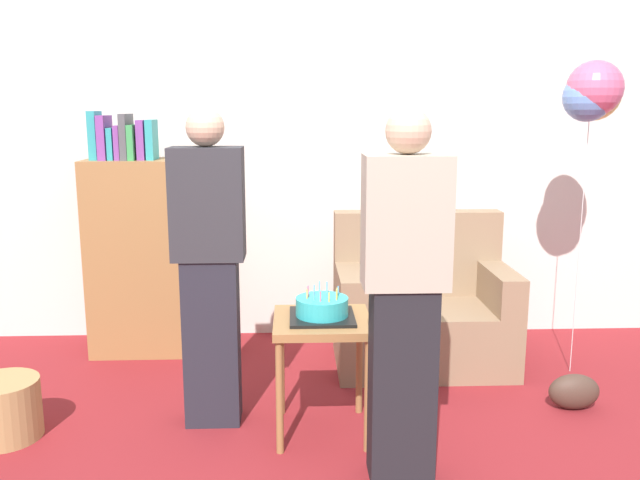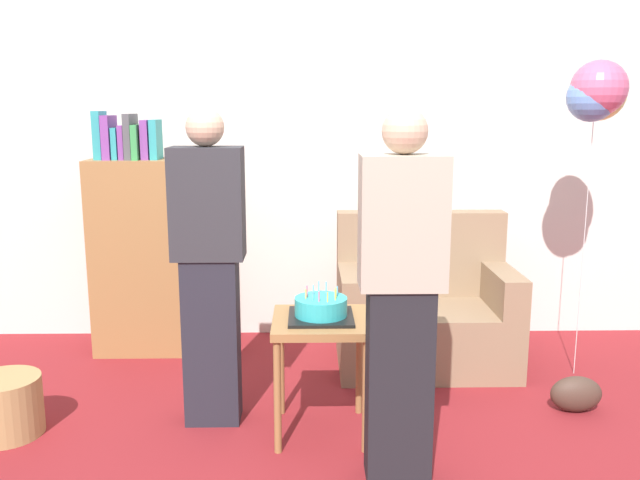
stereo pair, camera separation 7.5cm
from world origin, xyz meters
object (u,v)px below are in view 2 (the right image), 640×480
object	(u,v)px
wicker_basket	(5,406)
side_table	(321,336)
couch	(424,312)
birthday_cake	(321,309)
handbag	(576,394)
person_blowing_candles	(210,267)
balloon_bunch	(597,93)
bookshelf	(154,251)
person_holding_cake	(401,298)

from	to	relation	value
wicker_basket	side_table	bearing A→B (deg)	0.06
couch	birthday_cake	world-z (taller)	couch
couch	handbag	distance (m)	1.05
side_table	wicker_basket	bearing A→B (deg)	-179.94
birthday_cake	side_table	bearing A→B (deg)	-125.18
person_blowing_candles	balloon_bunch	world-z (taller)	balloon_bunch
bookshelf	handbag	size ratio (longest dim) A/B	5.75
person_blowing_candles	balloon_bunch	distance (m)	2.40
couch	balloon_bunch	world-z (taller)	balloon_bunch
bookshelf	side_table	size ratio (longest dim) A/B	2.67
birthday_cake	person_blowing_candles	size ratio (longest dim) A/B	0.20
birthday_cake	person_holding_cake	world-z (taller)	person_holding_cake
couch	handbag	bearing A→B (deg)	-45.82
balloon_bunch	handbag	bearing A→B (deg)	-111.68
bookshelf	person_blowing_candles	size ratio (longest dim) A/B	0.99
bookshelf	handbag	xyz separation A→B (m)	(2.49, -1.01, -0.59)
side_table	person_holding_cake	world-z (taller)	person_holding_cake
couch	bookshelf	size ratio (longest dim) A/B	0.68
side_table	wicker_basket	world-z (taller)	side_table
side_table	birthday_cake	distance (m)	0.14
person_holding_cake	handbag	distance (m)	1.44
couch	birthday_cake	distance (m)	1.20
person_blowing_candles	balloon_bunch	xyz separation A→B (m)	(2.16, 0.57, 0.88)
person_blowing_candles	wicker_basket	xyz separation A→B (m)	(-1.03, -0.15, -0.68)
side_table	person_blowing_candles	distance (m)	0.67
side_table	birthday_cake	xyz separation A→B (m)	(0.00, 0.00, 0.14)
couch	wicker_basket	xyz separation A→B (m)	(-2.27, -0.94, -0.19)
birthday_cake	balloon_bunch	distance (m)	2.05
wicker_basket	person_holding_cake	bearing A→B (deg)	-12.62
person_holding_cake	balloon_bunch	distance (m)	1.92
bookshelf	side_table	bearing A→B (deg)	-47.84
couch	bookshelf	world-z (taller)	bookshelf
couch	wicker_basket	world-z (taller)	couch
side_table	birthday_cake	world-z (taller)	birthday_cake
person_blowing_candles	wicker_basket	size ratio (longest dim) A/B	4.53
side_table	bookshelf	bearing A→B (deg)	132.16
couch	birthday_cake	xyz separation A→B (m)	(-0.68, -0.93, 0.31)
birthday_cake	wicker_basket	bearing A→B (deg)	-179.94
couch	wicker_basket	size ratio (longest dim) A/B	3.06
side_table	birthday_cake	bearing A→B (deg)	54.82
side_table	balloon_bunch	xyz separation A→B (m)	(1.60, 0.72, 1.20)
side_table	balloon_bunch	size ratio (longest dim) A/B	0.32
bookshelf	person_blowing_candles	world-z (taller)	person_blowing_candles
birthday_cake	handbag	bearing A→B (deg)	8.24
wicker_basket	person_blowing_candles	bearing A→B (deg)	8.20
wicker_basket	couch	bearing A→B (deg)	22.37
side_table	couch	bearing A→B (deg)	53.91
handbag	balloon_bunch	world-z (taller)	balloon_bunch
couch	side_table	distance (m)	1.17
birthday_cake	couch	bearing A→B (deg)	53.91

